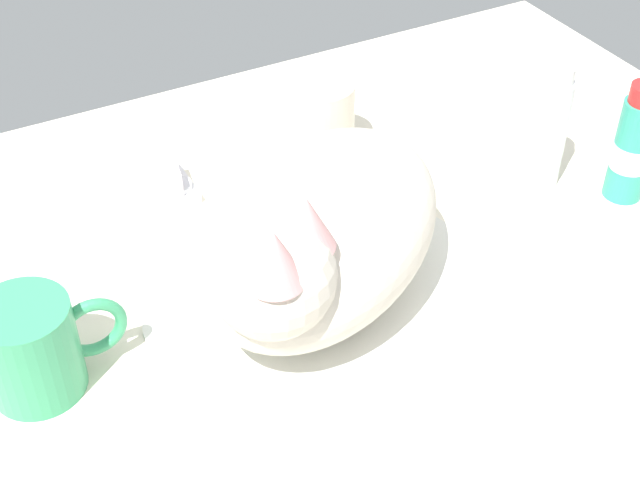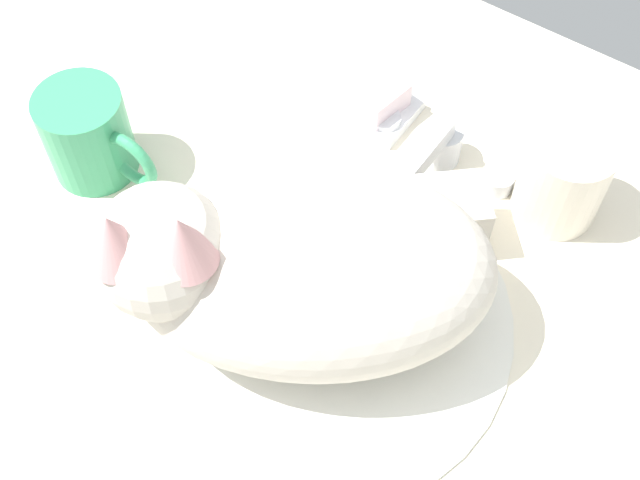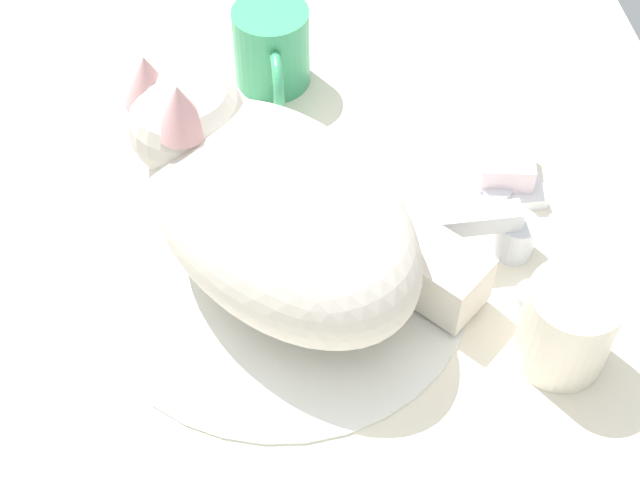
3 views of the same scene
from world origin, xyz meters
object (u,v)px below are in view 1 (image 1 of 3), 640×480
(toothpaste_bottle, at_px, (545,130))
(rinse_cup, at_px, (321,118))
(cat, at_px, (314,238))
(soap_bar, at_px, (147,179))
(coffee_mug, at_px, (34,348))
(faucet, at_px, (237,170))
(mouthwash_bottle, at_px, (634,146))

(toothpaste_bottle, bearing_deg, rinse_cup, 137.62)
(cat, relative_size, soap_bar, 4.99)
(cat, height_order, coffee_mug, cat)
(coffee_mug, height_order, soap_bar, coffee_mug)
(cat, bearing_deg, coffee_mug, 174.67)
(soap_bar, bearing_deg, coffee_mug, -129.08)
(faucet, relative_size, coffee_mug, 1.25)
(cat, bearing_deg, rinse_cup, 60.53)
(rinse_cup, relative_size, mouthwash_bottle, 0.65)
(toothpaste_bottle, bearing_deg, coffee_mug, -176.14)
(toothpaste_bottle, bearing_deg, soap_bar, 156.31)
(coffee_mug, height_order, rinse_cup, coffee_mug)
(faucet, distance_m, cat, 0.20)
(rinse_cup, xyz_separation_m, toothpaste_bottle, (0.17, -0.16, 0.02))
(coffee_mug, height_order, toothpaste_bottle, toothpaste_bottle)
(mouthwash_bottle, bearing_deg, coffee_mug, 177.74)
(rinse_cup, bearing_deg, toothpaste_bottle, -42.38)
(rinse_cup, relative_size, toothpaste_bottle, 0.61)
(coffee_mug, distance_m, mouthwash_bottle, 0.60)
(rinse_cup, distance_m, toothpaste_bottle, 0.24)
(rinse_cup, height_order, mouthwash_bottle, mouthwash_bottle)
(faucet, xyz_separation_m, mouthwash_bottle, (0.35, -0.19, 0.03))
(soap_bar, bearing_deg, rinse_cup, -1.29)
(coffee_mug, xyz_separation_m, soap_bar, (0.16, 0.20, -0.02))
(rinse_cup, height_order, soap_bar, rinse_cup)
(rinse_cup, distance_m, mouthwash_bottle, 0.32)
(coffee_mug, bearing_deg, cat, -5.33)
(coffee_mug, relative_size, toothpaste_bottle, 0.85)
(coffee_mug, distance_m, toothpaste_bottle, 0.53)
(coffee_mug, xyz_separation_m, mouthwash_bottle, (0.60, -0.02, 0.02))
(rinse_cup, bearing_deg, mouthwash_bottle, -42.54)
(coffee_mug, relative_size, rinse_cup, 1.41)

